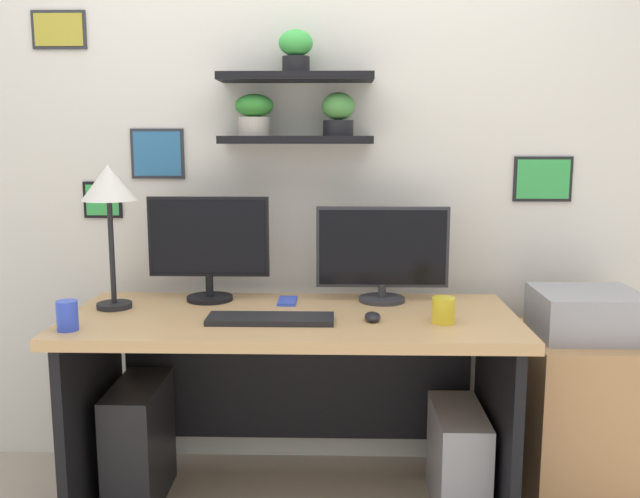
# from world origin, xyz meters

# --- Properties ---
(back_wall_assembly) EXTENTS (4.40, 0.24, 2.70)m
(back_wall_assembly) POSITION_xyz_m (-0.00, 0.44, 1.36)
(back_wall_assembly) COLOR silver
(back_wall_assembly) RESTS_ON ground
(desk) EXTENTS (1.62, 0.68, 0.75)m
(desk) POSITION_xyz_m (0.00, 0.05, 0.54)
(desk) COLOR tan
(desk) RESTS_ON ground
(monitor_left) EXTENTS (0.47, 0.18, 0.41)m
(monitor_left) POSITION_xyz_m (-0.34, 0.22, 0.97)
(monitor_left) COLOR black
(monitor_left) RESTS_ON desk
(monitor_right) EXTENTS (0.51, 0.18, 0.37)m
(monitor_right) POSITION_xyz_m (0.34, 0.22, 0.94)
(monitor_right) COLOR #2D2D33
(monitor_right) RESTS_ON desk
(keyboard) EXTENTS (0.44, 0.14, 0.02)m
(keyboard) POSITION_xyz_m (-0.07, -0.10, 0.76)
(keyboard) COLOR black
(keyboard) RESTS_ON desk
(computer_mouse) EXTENTS (0.06, 0.09, 0.03)m
(computer_mouse) POSITION_xyz_m (0.29, -0.08, 0.77)
(computer_mouse) COLOR black
(computer_mouse) RESTS_ON desk
(desk_lamp) EXTENTS (0.20, 0.20, 0.54)m
(desk_lamp) POSITION_xyz_m (-0.67, 0.08, 1.19)
(desk_lamp) COLOR black
(desk_lamp) RESTS_ON desk
(cell_phone) EXTENTS (0.07, 0.14, 0.01)m
(cell_phone) POSITION_xyz_m (-0.03, 0.18, 0.76)
(cell_phone) COLOR blue
(cell_phone) RESTS_ON desk
(coffee_mug) EXTENTS (0.08, 0.08, 0.09)m
(coffee_mug) POSITION_xyz_m (0.53, -0.10, 0.80)
(coffee_mug) COLOR yellow
(coffee_mug) RESTS_ON desk
(pen_cup) EXTENTS (0.07, 0.07, 0.10)m
(pen_cup) POSITION_xyz_m (-0.73, -0.22, 0.80)
(pen_cup) COLOR blue
(pen_cup) RESTS_ON desk
(drawer_cabinet) EXTENTS (0.44, 0.50, 0.64)m
(drawer_cabinet) POSITION_xyz_m (1.10, 0.12, 0.32)
(drawer_cabinet) COLOR tan
(drawer_cabinet) RESTS_ON ground
(printer) EXTENTS (0.38, 0.34, 0.17)m
(printer) POSITION_xyz_m (1.10, 0.12, 0.73)
(printer) COLOR #9E9EA3
(printer) RESTS_ON drawer_cabinet
(computer_tower_left) EXTENTS (0.18, 0.40, 0.47)m
(computer_tower_left) POSITION_xyz_m (-0.59, 0.03, 0.23)
(computer_tower_left) COLOR black
(computer_tower_left) RESTS_ON ground
(computer_tower_right) EXTENTS (0.18, 0.40, 0.39)m
(computer_tower_right) POSITION_xyz_m (0.62, 0.01, 0.19)
(computer_tower_right) COLOR #99999E
(computer_tower_right) RESTS_ON ground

